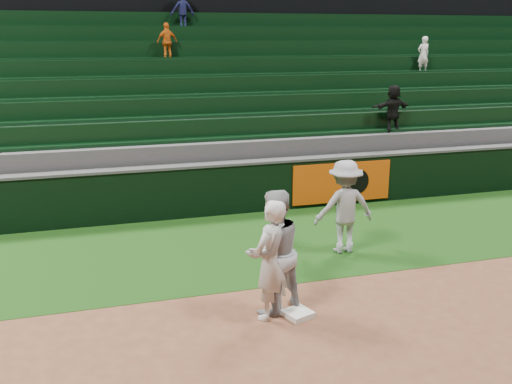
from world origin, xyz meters
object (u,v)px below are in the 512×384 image
first_baseman (271,260)px  first_base (298,314)px  base_coach (345,207)px  baserunner (274,252)px

first_baseman → first_base: bearing=127.6°
first_baseman → base_coach: (2.19, 2.18, 0.01)m
first_baseman → baserunner: size_ratio=0.95×
baserunner → first_baseman: bearing=44.1°
first_base → first_baseman: (-0.40, 0.11, 0.88)m
first_base → base_coach: 3.04m
base_coach → first_baseman: bearing=46.8°
base_coach → baserunner: bearing=45.6°
baserunner → base_coach: bearing=-154.4°
first_baseman → baserunner: (0.09, 0.18, 0.05)m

